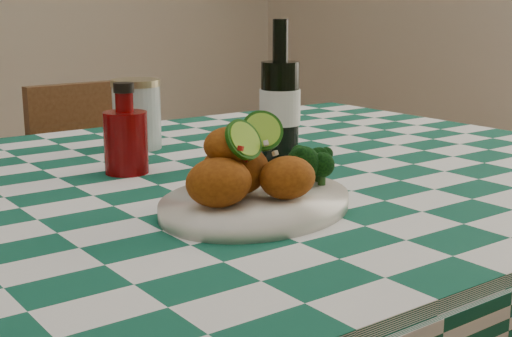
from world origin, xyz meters
TOP-DOWN VIEW (x-y plane):
  - plate at (0.04, -0.19)m, footprint 0.35×0.32m
  - fried_chicken_pile at (0.03, -0.19)m, footprint 0.16×0.12m
  - broccoli_side at (0.14, -0.18)m, footprint 0.07×0.07m
  - ketchup_bottle at (-0.00, 0.10)m, footprint 0.08×0.08m
  - mason_jar at (0.10, 0.27)m, footprint 0.12×0.12m
  - beer_bottle at (0.26, 0.04)m, footprint 0.08×0.08m
  - wooden_chair_right at (0.31, 0.75)m, footprint 0.39×0.41m

SIDE VIEW (x-z plane):
  - wooden_chair_right at x=0.31m, z-range 0.00..0.84m
  - plate at x=0.04m, z-range 0.79..0.80m
  - broccoli_side at x=0.14m, z-range 0.80..0.86m
  - mason_jar at x=0.10m, z-range 0.79..0.91m
  - fried_chicken_pile at x=0.03m, z-range 0.80..0.91m
  - ketchup_bottle at x=0.00m, z-range 0.79..0.93m
  - beer_bottle at x=0.26m, z-range 0.79..1.02m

